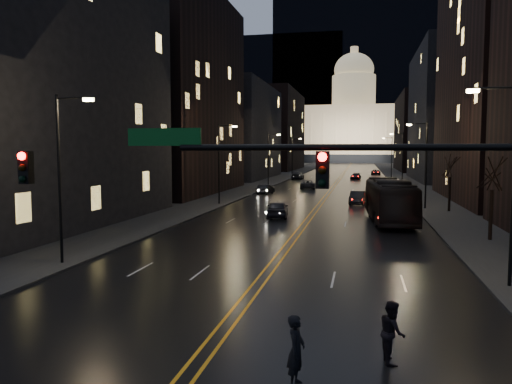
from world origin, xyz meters
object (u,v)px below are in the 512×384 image
Objects in this scene: oncoming_car_a at (277,209)px; receding_car_a at (357,198)px; oncoming_car_b at (265,189)px; pedestrian_a at (296,350)px; pedestrian_b at (392,332)px; traffic_signal at (416,190)px; bus at (390,200)px.

oncoming_car_a is 14.63m from receding_car_a.
oncoming_car_b is 2.23× the size of pedestrian_a.
pedestrian_b is (8.34, -29.80, 0.11)m from oncoming_car_a.
pedestrian_a is at bearing 109.60° from oncoming_car_b.
traffic_signal reaches higher than oncoming_car_a.
receding_car_a is 2.49× the size of pedestrian_b.
bus is 29.53m from pedestrian_b.
traffic_signal is 3.82× the size of receding_car_a.
bus is 7.19× the size of pedestrian_b.
pedestrian_b reaches higher than receding_car_a.
oncoming_car_a reaches higher than oncoming_car_b.
bus is at bearing -10.81° from pedestrian_b.
pedestrian_b is at bearing -43.87° from pedestrian_a.
traffic_signal is 5.20m from pedestrian_a.
pedestrian_a is at bearing 93.39° from oncoming_car_a.
oncoming_car_a is at bearing 7.68° from pedestrian_b.
bus is 28.49m from oncoming_car_b.
traffic_signal is at bearing -95.98° from bus.
oncoming_car_b is at bearing 6.69° from pedestrian_b.
traffic_signal is at bearing -64.92° from pedestrian_a.
pedestrian_b is at bearing 112.45° from traffic_signal.
traffic_signal is at bearing -83.85° from receding_car_a.
traffic_signal is 4.14× the size of oncoming_car_b.
pedestrian_a is (-1.20, -44.62, 0.19)m from receding_car_a.
pedestrian_b is (13.96, -53.41, 0.22)m from oncoming_car_b.
bus is at bearing 171.17° from oncoming_car_a.
traffic_signal reaches higher than pedestrian_b.
pedestrian_b is at bearing 112.59° from oncoming_car_b.
bus reaches higher than oncoming_car_b.
traffic_signal reaches higher than pedestrian_a.
bus is at bearing 130.76° from oncoming_car_b.
oncoming_car_a is at bearing 111.32° from oncoming_car_b.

